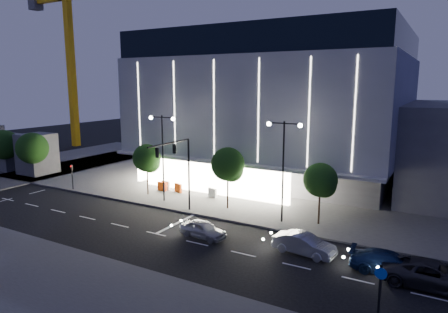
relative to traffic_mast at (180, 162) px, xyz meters
name	(u,v)px	position (x,y,z in m)	size (l,w,h in m)	color
ground	(149,224)	(-1.00, -3.34, -5.03)	(160.00, 160.00, 0.00)	black
sidewalk_museum	(296,176)	(4.00, 20.66, -4.95)	(70.00, 40.00, 0.15)	#474747
sidewalk_near	(78,303)	(4.00, -15.34, -4.95)	(70.00, 10.00, 0.15)	#474747
sidewalk_west	(33,168)	(-31.00, 6.66, -4.95)	(16.00, 50.00, 0.15)	#474747
museum	(279,106)	(1.98, 18.97, 4.25)	(30.00, 25.80, 18.00)	#4C4C51
traffic_mast	(180,162)	(0.00, 0.00, 0.00)	(0.33, 5.89, 7.07)	black
street_lamp_west	(163,145)	(-4.00, 2.66, 0.93)	(3.16, 0.36, 9.00)	black
street_lamp_east	(283,157)	(9.00, 2.66, 0.93)	(3.16, 0.36, 9.00)	black
ped_signal_far	(72,174)	(-16.00, 1.16, -3.14)	(0.22, 0.24, 3.00)	black
cycle_sign_pole	(379,300)	(19.00, -10.85, -2.74)	(0.56, 0.13, 4.00)	black
tower_crane	(73,39)	(-41.92, 24.66, 15.48)	(32.00, 2.00, 28.50)	gold
tree_left	(147,160)	(-6.97, 3.68, -0.99)	(3.02, 3.02, 5.72)	black
tree_mid	(228,166)	(3.03, 3.68, -0.69)	(3.25, 3.25, 6.15)	black
tree_right	(321,182)	(12.03, 3.68, -1.14)	(2.91, 2.91, 5.51)	black
car_lead	(203,229)	(4.76, -3.59, -4.35)	(1.61, 4.00, 1.36)	#AFB1B7
car_second	(304,244)	(12.79, -2.70, -4.28)	(1.58, 4.54, 1.49)	silver
car_third	(389,263)	(18.53, -2.87, -4.31)	(2.00, 4.91, 1.43)	navy
car_fourth	(433,275)	(21.07, -3.48, -4.24)	(2.63, 5.69, 1.58)	#2C2B30
barrier_a	(162,186)	(-6.60, 5.63, -4.38)	(1.10, 0.25, 1.00)	#F4450D
barrier_b	(166,185)	(-6.55, 6.24, -4.38)	(1.10, 0.25, 1.00)	silver
barrier_c	(178,188)	(-4.60, 5.98, -4.38)	(1.10, 0.25, 1.00)	#CD440B
barrier_d	(212,193)	(-0.22, 6.13, -4.38)	(1.10, 0.25, 1.00)	#BBBBBB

